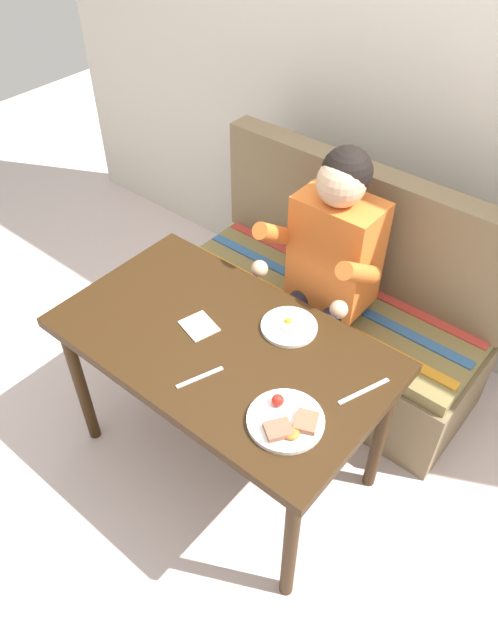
{
  "coord_description": "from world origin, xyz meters",
  "views": [
    {
      "loc": [
        1.0,
        -1.06,
        2.21
      ],
      "look_at": [
        0.0,
        0.15,
        0.72
      ],
      "focal_mm": 33.0,
      "sensor_mm": 36.0,
      "label": 1
    }
  ],
  "objects_px": {
    "couch": "(332,311)",
    "plate_breakfast": "(286,421)",
    "knife": "(364,391)",
    "napkin": "(198,327)",
    "fork": "(200,377)",
    "table": "(223,356)",
    "person": "(325,263)",
    "plate_eggs": "(289,326)"
  },
  "relations": [
    {
      "from": "couch",
      "to": "plate_breakfast",
      "type": "height_order",
      "value": "couch"
    },
    {
      "from": "plate_breakfast",
      "to": "knife",
      "type": "height_order",
      "value": "plate_breakfast"
    },
    {
      "from": "napkin",
      "to": "fork",
      "type": "xyz_separation_m",
      "value": [
        0.17,
        -0.17,
        -0.0
      ]
    },
    {
      "from": "table",
      "to": "person",
      "type": "relative_size",
      "value": 0.99
    },
    {
      "from": "table",
      "to": "knife",
      "type": "height_order",
      "value": "knife"
    },
    {
      "from": "person",
      "to": "plate_eggs",
      "type": "relative_size",
      "value": 5.92
    },
    {
      "from": "table",
      "to": "plate_breakfast",
      "type": "bearing_deg",
      "value": -19.92
    },
    {
      "from": "person",
      "to": "fork",
      "type": "height_order",
      "value": "person"
    },
    {
      "from": "couch",
      "to": "person",
      "type": "xyz_separation_m",
      "value": [
        0.04,
        -0.17,
        0.41
      ]
    },
    {
      "from": "couch",
      "to": "napkin",
      "type": "distance_m",
      "value": 0.88
    },
    {
      "from": "couch",
      "to": "fork",
      "type": "height_order",
      "value": "couch"
    },
    {
      "from": "table",
      "to": "couch",
      "type": "bearing_deg",
      "value": 90.0
    },
    {
      "from": "napkin",
      "to": "fork",
      "type": "distance_m",
      "value": 0.24
    },
    {
      "from": "fork",
      "to": "plate_breakfast",
      "type": "bearing_deg",
      "value": 26.7
    },
    {
      "from": "table",
      "to": "plate_breakfast",
      "type": "relative_size",
      "value": 4.94
    },
    {
      "from": "fork",
      "to": "couch",
      "type": "bearing_deg",
      "value": 114.28
    },
    {
      "from": "person",
      "to": "fork",
      "type": "xyz_separation_m",
      "value": [
        0.02,
        -0.77,
        -0.01
      ]
    },
    {
      "from": "plate_breakfast",
      "to": "napkin",
      "type": "relative_size",
      "value": 1.95
    },
    {
      "from": "person",
      "to": "plate_breakfast",
      "type": "bearing_deg",
      "value": -64.27
    },
    {
      "from": "person",
      "to": "plate_breakfast",
      "type": "height_order",
      "value": "person"
    },
    {
      "from": "plate_breakfast",
      "to": "fork",
      "type": "xyz_separation_m",
      "value": [
        -0.33,
        -0.03,
        -0.01
      ]
    },
    {
      "from": "plate_eggs",
      "to": "knife",
      "type": "distance_m",
      "value": 0.37
    },
    {
      "from": "couch",
      "to": "napkin",
      "type": "height_order",
      "value": "couch"
    },
    {
      "from": "couch",
      "to": "person",
      "type": "height_order",
      "value": "person"
    },
    {
      "from": "couch",
      "to": "knife",
      "type": "relative_size",
      "value": 7.2
    },
    {
      "from": "napkin",
      "to": "person",
      "type": "bearing_deg",
      "value": 75.95
    },
    {
      "from": "napkin",
      "to": "knife",
      "type": "xyz_separation_m",
      "value": [
        0.62,
        0.12,
        -0.0
      ]
    },
    {
      "from": "table",
      "to": "plate_eggs",
      "type": "bearing_deg",
      "value": 54.31
    },
    {
      "from": "napkin",
      "to": "fork",
      "type": "relative_size",
      "value": 0.73
    },
    {
      "from": "couch",
      "to": "fork",
      "type": "relative_size",
      "value": 8.47
    },
    {
      "from": "plate_eggs",
      "to": "fork",
      "type": "xyz_separation_m",
      "value": [
        -0.09,
        -0.38,
        -0.01
      ]
    },
    {
      "from": "plate_eggs",
      "to": "person",
      "type": "bearing_deg",
      "value": 105.34
    },
    {
      "from": "napkin",
      "to": "knife",
      "type": "relative_size",
      "value": 0.62
    },
    {
      "from": "couch",
      "to": "table",
      "type": "bearing_deg",
      "value": -90.0
    },
    {
      "from": "person",
      "to": "plate_eggs",
      "type": "height_order",
      "value": "person"
    },
    {
      "from": "plate_eggs",
      "to": "napkin",
      "type": "height_order",
      "value": "plate_eggs"
    },
    {
      "from": "couch",
      "to": "person",
      "type": "relative_size",
      "value": 1.19
    },
    {
      "from": "napkin",
      "to": "table",
      "type": "bearing_deg",
      "value": 2.21
    },
    {
      "from": "napkin",
      "to": "knife",
      "type": "height_order",
      "value": "napkin"
    },
    {
      "from": "fork",
      "to": "knife",
      "type": "height_order",
      "value": "same"
    },
    {
      "from": "napkin",
      "to": "fork",
      "type": "height_order",
      "value": "napkin"
    },
    {
      "from": "table",
      "to": "napkin",
      "type": "relative_size",
      "value": 9.62
    }
  ]
}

